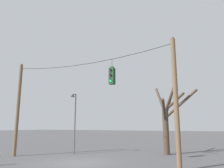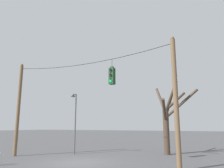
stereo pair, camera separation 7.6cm
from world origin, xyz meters
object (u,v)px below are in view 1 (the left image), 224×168
street_lamp (74,114)px  bare_tree (168,116)px  utility_pole_left (18,108)px  traffic_light_over_intersection (112,76)px  utility_pole_right (176,100)px

street_lamp → bare_tree: (7.25, 3.45, -0.22)m
street_lamp → bare_tree: bare_tree is taller
utility_pole_left → bare_tree: 12.46m
traffic_light_over_intersection → street_lamp: size_ratio=0.33×
utility_pole_left → traffic_light_over_intersection: (8.56, -0.01, 1.80)m
bare_tree → utility_pole_left: bearing=-148.7°
street_lamp → bare_tree: bearing=25.4°
utility_pole_left → street_lamp: (3.38, 3.02, -0.38)m
utility_pole_right → bare_tree: utility_pole_right is taller
street_lamp → utility_pole_right: bearing=-18.2°
utility_pole_left → utility_pole_right: 12.54m
utility_pole_left → traffic_light_over_intersection: bearing=-0.1°
street_lamp → bare_tree: size_ratio=0.80×
utility_pole_left → traffic_light_over_intersection: 8.74m
utility_pole_right → traffic_light_over_intersection: utility_pole_right is taller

